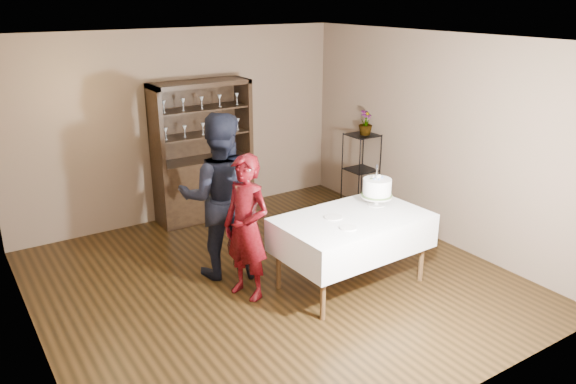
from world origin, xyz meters
The scene contains 14 objects.
floor centered at (0.00, 0.00, 0.00)m, with size 5.00×5.00×0.00m, color black.
ceiling centered at (0.00, 0.00, 2.70)m, with size 5.00×5.00×0.00m, color silver.
back_wall centered at (0.00, 2.50, 1.35)m, with size 5.00×0.02×2.70m, color brown.
wall_left centered at (-2.50, 0.00, 1.35)m, with size 0.02×5.00×2.70m, color brown.
wall_right centered at (2.50, 0.00, 1.35)m, with size 0.02×5.00×2.70m, color brown.
china_hutch centered at (0.20, 2.25, 0.66)m, with size 1.40×0.48×2.00m.
plant_etagere centered at (2.28, 1.20, 0.65)m, with size 0.42×0.42×1.20m.
cake_table centered at (0.70, -0.54, 0.63)m, with size 1.69×1.07×0.83m.
woman centered at (-0.39, -0.10, 0.80)m, with size 0.58×0.38×1.59m, color #320406.
man centered at (-0.39, 0.51, 0.96)m, with size 0.94×0.73×1.93m, color black.
cake centered at (1.15, -0.40, 1.03)m, with size 0.40×0.40×0.50m.
plate_near centered at (0.45, -0.76, 0.84)m, with size 0.18×0.18×0.01m, color beige.
plate_far centered at (0.50, -0.45, 0.84)m, with size 0.20×0.20×0.01m, color beige.
potted_plant centered at (2.30, 1.16, 1.37)m, with size 0.20×0.20×0.36m, color #4A6831.
Camera 1 is at (-3.01, -4.92, 3.14)m, focal length 35.00 mm.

